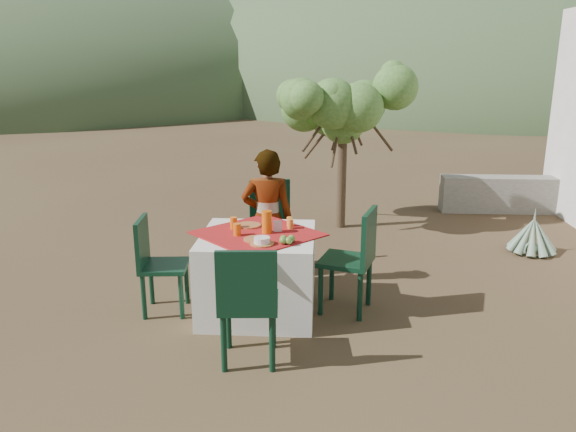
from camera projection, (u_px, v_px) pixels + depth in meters
The scene contains 24 objects.
ground at pixel (276, 294), 5.64m from camera, with size 160.00×160.00×0.00m, color #3B261A.
table at pixel (258, 273), 5.17m from camera, with size 1.30×1.30×0.76m.
chair_far at pixel (272, 221), 6.19m from camera, with size 0.58×0.58×0.99m.
chair_near at pixel (248, 300), 4.19m from camera, with size 0.48×0.48×0.97m.
chair_left at pixel (156, 261), 5.13m from camera, with size 0.45×0.45×0.90m.
chair_right at pixel (355, 256), 5.12m from camera, with size 0.57×0.57×0.98m.
person at pixel (267, 219), 5.68m from camera, with size 0.52×0.34×1.43m, color #8C6651.
shrub_tree at pixel (348, 115), 7.55m from camera, with size 1.67×1.64×1.97m.
agave at pixel (533, 236), 6.81m from camera, with size 0.59×0.57×0.62m.
stone_wall at pixel (527, 195), 8.63m from camera, with size 2.60×0.35×0.55m, color gray.
hill_near_left at pixel (32, 98), 35.57m from camera, with size 40.00×40.00×16.00m, color #324A2A.
hill_near_right at pixel (487, 94), 39.55m from camera, with size 48.00×48.00×20.00m, color #324A2A.
hill_far_center at pixel (279, 84), 55.89m from camera, with size 60.00×60.00×24.00m, color slate.
plate_far at pixel (249, 225), 5.28m from camera, with size 0.23×0.23×0.01m, color brown.
plate_near at pixel (255, 239), 4.87m from camera, with size 0.20×0.20×0.01m, color brown.
glass_far at pixel (234, 223), 5.18m from camera, with size 0.07×0.07×0.11m, color #E35F0E.
glass_near at pixel (237, 229), 4.98m from camera, with size 0.07×0.07×0.11m, color #E35F0E.
juice_pitcher at pixel (267, 222), 5.05m from camera, with size 0.09×0.09×0.20m, color #E35F0E.
bowl_plate at pixel (262, 244), 4.75m from camera, with size 0.21×0.21×0.01m, color brown.
white_bowl at pixel (262, 240), 4.74m from camera, with size 0.14×0.14×0.05m, color white.
jar_left at pixel (290, 224), 5.19m from camera, with size 0.06×0.06×0.09m, color orange.
jar_right at pixel (290, 222), 5.27m from camera, with size 0.05×0.05×0.09m, color orange.
napkin_holder at pixel (277, 226), 5.10m from camera, with size 0.07×0.04×0.10m, color white.
fruit_cluster at pixel (287, 240), 4.77m from camera, with size 0.13×0.12×0.07m.
Camera 1 is at (0.45, -5.21, 2.27)m, focal length 35.00 mm.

